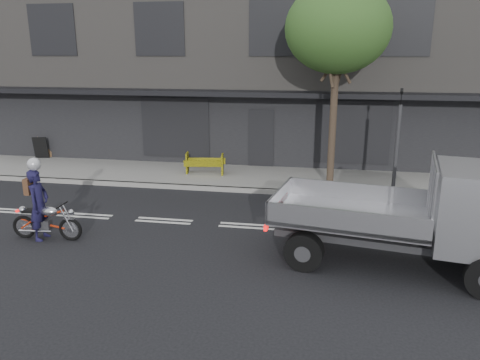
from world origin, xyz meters
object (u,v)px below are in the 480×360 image
Objects in this scene: traffic_light_pole at (397,148)px; sandwich_board at (41,148)px; motorcycle at (46,221)px; rider at (39,205)px; street_tree at (338,29)px; flatbed_ute at (458,211)px; construction_barrier at (203,164)px.

traffic_light_pole reaches higher than sandwich_board.
rider is (-0.15, -0.00, 0.41)m from motorcycle.
street_tree is 1.21× the size of flatbed_ute.
motorcycle is at bearing -171.40° from flatbed_ute.
construction_barrier is (-4.61, 0.31, -4.72)m from street_tree.
street_tree is 10.41m from motorcycle.
motorcycle is 9.26m from sandwich_board.
sandwich_board reaches higher than construction_barrier.
traffic_light_pole is 10.56m from rider.
flatbed_ute is at bearing -3.04° from motorcycle.
construction_barrier is (2.61, 6.26, -0.34)m from rider.
flatbed_ute is at bearing -67.71° from street_tree.
flatbed_ute is 16.67m from sandwich_board.
flatbed_ute is (0.52, -5.29, -0.25)m from traffic_light_pole.
construction_barrier is (-6.61, 1.16, -1.10)m from traffic_light_pole.
motorcycle is 0.33× the size of flatbed_ute.
traffic_light_pole is 5.32m from flatbed_ute.
motorcycle is at bearing -150.62° from traffic_light_pole.
flatbed_ute is at bearing -39.99° from sandwich_board.
street_tree is 1.93× the size of traffic_light_pole.
traffic_light_pole is at bearing -23.03° from street_tree.
construction_barrier is at bearing 176.19° from street_tree.
sandwich_board is at bearing 168.77° from construction_barrier.
traffic_light_pole is 1.94× the size of rider.
street_tree is 4.23m from traffic_light_pole.
motorcycle is at bearing -111.46° from construction_barrier.
rider is 9.75m from flatbed_ute.
street_tree reaches higher than sandwich_board.
flatbed_ute reaches higher than motorcycle.
street_tree is at bearing -52.42° from rider.
flatbed_ute reaches higher than sandwich_board.
motorcycle is at bearing -139.88° from street_tree.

